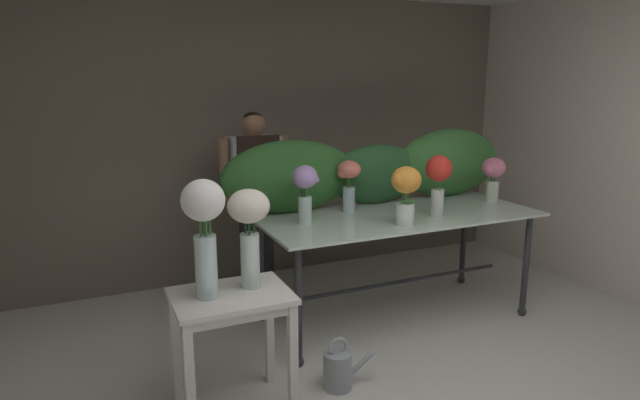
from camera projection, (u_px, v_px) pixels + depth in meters
name	position (u px, v px, depth m)	size (l,w,h in m)	color
ground_plane	(350.00, 340.00, 4.04)	(7.40, 7.40, 0.00)	beige
wall_back	(272.00, 138.00, 5.24)	(5.13, 0.12, 2.65)	#706656
wall_right	(613.00, 145.00, 4.76)	(0.12, 3.48, 2.65)	beige
display_table_glass	(396.00, 228.00, 4.25)	(2.17, 0.98, 0.88)	#B8CCBB
side_table_white	(232.00, 313.00, 3.07)	(0.66, 0.49, 0.72)	silver
florist	(255.00, 187.00, 4.58)	(0.60, 0.24, 1.62)	#232328
foliage_backdrop	(375.00, 170.00, 4.50)	(2.57, 0.30, 0.59)	#2D6028
vase_lilac_snapdragons	(305.00, 189.00, 3.86)	(0.19, 0.18, 0.43)	silver
vase_rosy_roses	(493.00, 175.00, 4.57)	(0.20, 0.19, 0.38)	silver
vase_scarlet_freesia	(438.00, 178.00, 4.09)	(0.20, 0.20, 0.46)	silver
vase_sunset_carnations	(405.00, 190.00, 3.84)	(0.23, 0.21, 0.42)	silver
vase_coral_lilies	(349.00, 180.00, 4.22)	(0.19, 0.18, 0.40)	silver
vase_white_roses_tall	(204.00, 227.00, 2.91)	(0.23, 0.23, 0.66)	silver
vase_cream_lisianthus_tall	(249.00, 225.00, 3.06)	(0.24, 0.24, 0.58)	silver
watering_can	(338.00, 369.00, 3.40)	(0.35, 0.18, 0.34)	#999EA3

